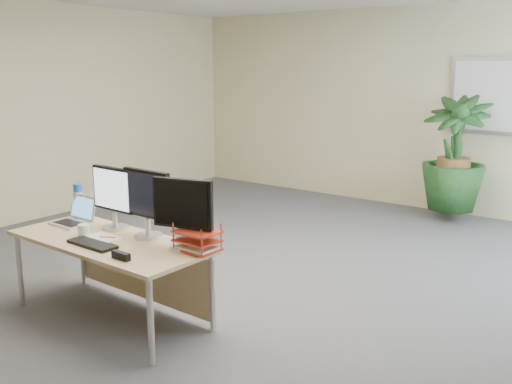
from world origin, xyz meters
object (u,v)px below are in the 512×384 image
Objects in this scene: monitor_right at (147,199)px; laptop at (75,216)px; floor_plant at (454,162)px; monitor_left at (113,194)px; desk at (119,253)px.

laptop is (-0.78, -0.09, -0.24)m from monitor_right.
laptop is at bearing -112.30° from floor_plant.
monitor_left is at bearing 12.36° from laptop.
desk is 3.20× the size of monitor_right.
floor_plant reaches higher than monitor_left.
monitor_left reaches higher than desk.
desk is 0.49m from monitor_right.
monitor_left is at bearing 144.76° from desk.
floor_plant is (1.17, 4.32, 0.24)m from desk.
monitor_left reaches higher than laptop.
monitor_right reaches higher than desk.
monitor_right is at bearing -0.17° from monitor_left.
floor_plant is at bearing 74.86° from desk.
monitor_right is at bearing -103.08° from floor_plant.
desk is at bearing -4.62° from laptop.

